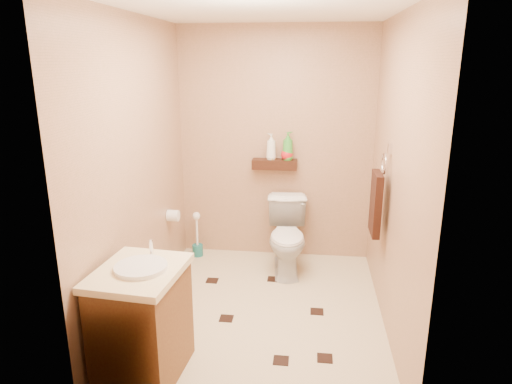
# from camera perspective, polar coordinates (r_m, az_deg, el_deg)

# --- Properties ---
(ground) EXTENTS (2.50, 2.50, 0.00)m
(ground) POSITION_cam_1_polar(r_m,az_deg,el_deg) (3.99, 0.73, -14.77)
(ground) COLOR beige
(ground) RESTS_ON ground
(wall_back) EXTENTS (2.00, 0.04, 2.40)m
(wall_back) POSITION_cam_1_polar(r_m,az_deg,el_deg) (4.74, 2.44, 5.82)
(wall_back) COLOR tan
(wall_back) RESTS_ON ground
(wall_front) EXTENTS (2.00, 0.04, 2.40)m
(wall_front) POSITION_cam_1_polar(r_m,az_deg,el_deg) (2.34, -2.50, -5.17)
(wall_front) COLOR tan
(wall_front) RESTS_ON ground
(wall_left) EXTENTS (0.04, 2.50, 2.40)m
(wall_left) POSITION_cam_1_polar(r_m,az_deg,el_deg) (3.76, -14.53, 2.57)
(wall_left) COLOR tan
(wall_left) RESTS_ON ground
(wall_right) EXTENTS (0.04, 2.50, 2.40)m
(wall_right) POSITION_cam_1_polar(r_m,az_deg,el_deg) (3.56, 17.00, 1.63)
(wall_right) COLOR tan
(wall_right) RESTS_ON ground
(ceiling) EXTENTS (2.00, 2.50, 0.02)m
(ceiling) POSITION_cam_1_polar(r_m,az_deg,el_deg) (3.44, 0.89, 21.98)
(ceiling) COLOR white
(ceiling) RESTS_ON wall_back
(wall_shelf) EXTENTS (0.46, 0.14, 0.10)m
(wall_shelf) POSITION_cam_1_polar(r_m,az_deg,el_deg) (4.70, 2.33, 3.49)
(wall_shelf) COLOR #39190F
(wall_shelf) RESTS_ON wall_back
(floor_accents) EXTENTS (1.16, 1.35, 0.01)m
(floor_accents) POSITION_cam_1_polar(r_m,az_deg,el_deg) (3.96, 1.71, -14.99)
(floor_accents) COLOR black
(floor_accents) RESTS_ON ground
(toilet) EXTENTS (0.46, 0.74, 0.72)m
(toilet) POSITION_cam_1_polar(r_m,az_deg,el_deg) (4.56, 3.97, -5.62)
(toilet) COLOR white
(toilet) RESTS_ON ground
(vanity) EXTENTS (0.58, 0.68, 0.89)m
(vanity) POSITION_cam_1_polar(r_m,az_deg,el_deg) (3.21, -14.01, -15.36)
(vanity) COLOR brown
(vanity) RESTS_ON ground
(toilet_brush) EXTENTS (0.11, 0.11, 0.50)m
(toilet_brush) POSITION_cam_1_polar(r_m,az_deg,el_deg) (4.99, -7.35, -6.04)
(toilet_brush) COLOR #1B6C6D
(toilet_brush) RESTS_ON ground
(towel_ring) EXTENTS (0.12, 0.30, 0.76)m
(towel_ring) POSITION_cam_1_polar(r_m,az_deg,el_deg) (3.86, 14.82, -1.06)
(towel_ring) COLOR silver
(towel_ring) RESTS_ON wall_right
(toilet_paper) EXTENTS (0.12, 0.11, 0.12)m
(toilet_paper) POSITION_cam_1_polar(r_m,az_deg,el_deg) (4.50, -10.33, -2.92)
(toilet_paper) COLOR white
(toilet_paper) RESTS_ON wall_left
(bottle_a) EXTENTS (0.14, 0.14, 0.27)m
(bottle_a) POSITION_cam_1_polar(r_m,az_deg,el_deg) (4.67, 1.91, 5.70)
(bottle_a) COLOR white
(bottle_a) RESTS_ON wall_shelf
(bottle_b) EXTENTS (0.09, 0.09, 0.15)m
(bottle_b) POSITION_cam_1_polar(r_m,az_deg,el_deg) (4.68, 1.96, 4.97)
(bottle_b) COLOR gold
(bottle_b) RESTS_ON wall_shelf
(bottle_c) EXTENTS (0.17, 0.17, 0.16)m
(bottle_c) POSITION_cam_1_polar(r_m,az_deg,el_deg) (4.67, 3.90, 4.99)
(bottle_c) COLOR red
(bottle_c) RESTS_ON wall_shelf
(bottle_d) EXTENTS (0.16, 0.16, 0.29)m
(bottle_d) POSITION_cam_1_polar(r_m,az_deg,el_deg) (4.65, 3.99, 5.77)
(bottle_d) COLOR green
(bottle_d) RESTS_ON wall_shelf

